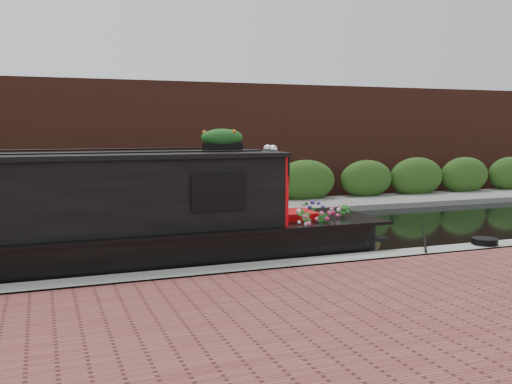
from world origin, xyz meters
name	(u,v)px	position (x,y,z in m)	size (l,w,h in m)	color
ground	(224,242)	(0.00, 0.00, 0.00)	(80.00, 80.00, 0.00)	black
near_bank_coping	(284,278)	(0.00, -3.30, 0.00)	(40.00, 0.60, 0.50)	gray
near_bank_pavers	(425,365)	(0.00, -7.00, 0.00)	(40.00, 7.00, 0.50)	brown
far_bank_path	(180,215)	(0.00, 4.20, 0.00)	(40.00, 2.40, 0.34)	slate
far_hedge	(173,210)	(0.00, 5.10, 0.00)	(40.00, 1.10, 2.80)	#294D19
far_brick_wall	(159,202)	(0.00, 7.20, 0.00)	(40.00, 1.00, 8.00)	#51251B
narrowboat	(50,231)	(-3.58, -1.92, 0.79)	(11.29, 1.99, 2.67)	black
rope_fender	(368,242)	(2.45, -1.92, 0.17)	(0.34, 0.34, 0.40)	brown
coiled_mooring_rope	(485,241)	(4.23, -3.22, 0.31)	(0.49, 0.49, 0.12)	black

